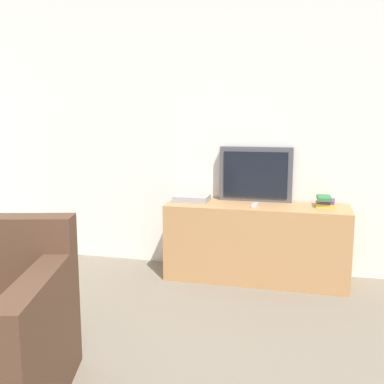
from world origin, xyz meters
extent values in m
cube|color=white|center=(0.00, 3.03, 1.30)|extent=(9.00, 0.06, 2.60)
cube|color=tan|center=(0.40, 2.75, 0.32)|extent=(1.51, 0.46, 0.64)
cube|color=#4C4C51|center=(0.37, 2.94, 0.88)|extent=(0.63, 0.08, 0.47)
cube|color=black|center=(0.37, 2.89, 0.88)|extent=(0.55, 0.01, 0.39)
cube|color=#4C3323|center=(-0.37, 0.76, 0.34)|extent=(0.37, 0.89, 0.67)
cube|color=gold|center=(0.95, 2.82, 0.66)|extent=(0.15, 0.18, 0.03)
cube|color=#7A3884|center=(0.96, 2.82, 0.69)|extent=(0.14, 0.18, 0.03)
cube|color=#2D753D|center=(0.94, 2.81, 0.71)|extent=(0.12, 0.21, 0.03)
cube|color=#B7B7B7|center=(0.39, 2.69, 0.65)|extent=(0.05, 0.15, 0.02)
cube|color=#99999E|center=(-0.17, 2.78, 0.67)|extent=(0.29, 0.23, 0.05)
camera|label=1|loc=(0.78, -0.95, 1.36)|focal=42.00mm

